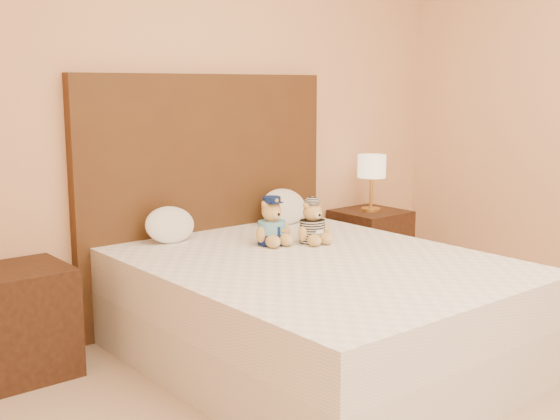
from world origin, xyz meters
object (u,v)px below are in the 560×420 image
at_px(bed, 316,310).
at_px(pillow_right, 284,205).
at_px(nightstand_left, 22,321).
at_px(teddy_prisoner, 312,222).
at_px(lamp, 372,169).
at_px(teddy_police, 272,221).
at_px(nightstand_right, 370,248).
at_px(pillow_left, 170,223).

distance_m(bed, pillow_right, 1.03).
bearing_deg(nightstand_left, bed, -32.62).
height_order(nightstand_left, teddy_prisoner, teddy_prisoner).
bearing_deg(teddy_prisoner, lamp, 31.70).
bearing_deg(lamp, teddy_police, -162.28).
relative_size(teddy_police, teddy_prisoner, 1.10).
distance_m(bed, nightstand_right, 1.48).
bearing_deg(pillow_left, lamp, -1.06).
distance_m(teddy_police, pillow_left, 0.59).
bearing_deg(pillow_right, pillow_left, 180.00).
distance_m(bed, teddy_police, 0.58).
bearing_deg(pillow_left, nightstand_left, -178.03).
bearing_deg(teddy_police, lamp, 22.57).
bearing_deg(nightstand_left, pillow_left, 1.97).
bearing_deg(nightstand_left, lamp, 0.00).
height_order(nightstand_left, pillow_right, pillow_right).
xyz_separation_m(teddy_police, pillow_left, (-0.41, 0.42, -0.02)).
relative_size(nightstand_left, teddy_police, 2.04).
bearing_deg(teddy_police, pillow_left, 139.06).
bearing_deg(bed, nightstand_left, 147.38).
distance_m(lamp, teddy_prisoner, 1.15).
height_order(bed, pillow_left, pillow_left).
bearing_deg(nightstand_right, teddy_prisoner, -153.48).
relative_size(nightstand_right, pillow_left, 1.76).
distance_m(nightstand_right, teddy_prisoner, 1.21).
height_order(bed, nightstand_right, same).
distance_m(nightstand_right, pillow_right, 0.88).
bearing_deg(teddy_prisoner, teddy_police, 154.50).
bearing_deg(nightstand_right, pillow_left, 178.94).
distance_m(bed, teddy_prisoner, 0.55).
bearing_deg(lamp, bed, -147.38).
xyz_separation_m(nightstand_left, teddy_police, (1.28, -0.39, 0.41)).
height_order(nightstand_left, lamp, lamp).
height_order(lamp, teddy_police, lamp).
height_order(teddy_police, teddy_prisoner, teddy_police).
height_order(nightstand_left, pillow_left, pillow_left).
bearing_deg(pillow_right, nightstand_right, -2.20).
xyz_separation_m(bed, nightstand_left, (-1.25, 0.80, -0.00)).
bearing_deg(pillow_right, teddy_prisoner, -113.75).
bearing_deg(bed, teddy_prisoner, 51.53).
height_order(nightstand_left, teddy_police, teddy_police).
relative_size(lamp, teddy_prisoner, 1.63).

